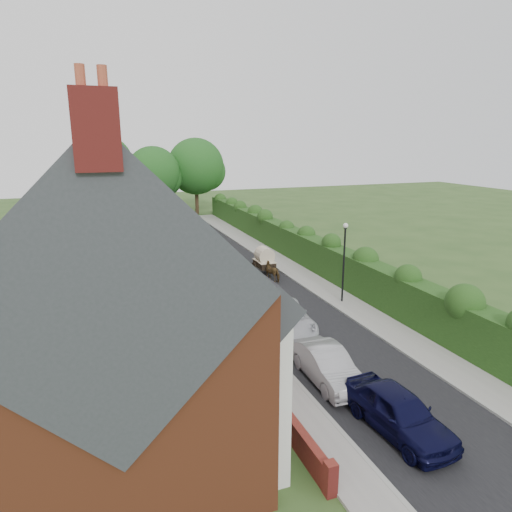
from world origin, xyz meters
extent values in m
plane|color=#2D4C1E|center=(0.00, 0.00, 0.00)|extent=(140.00, 140.00, 0.00)
cube|color=black|center=(-0.50, 11.00, 0.01)|extent=(6.00, 58.00, 0.02)
cube|color=gray|center=(3.60, 11.00, 0.06)|extent=(2.20, 58.00, 0.12)
cube|color=gray|center=(-4.35, 11.00, 0.06)|extent=(1.70, 58.00, 0.12)
cube|color=#989993|center=(2.55, 11.00, 0.07)|extent=(0.18, 58.00, 0.13)
cube|color=#989993|center=(-3.55, 11.00, 0.07)|extent=(0.18, 58.00, 0.13)
cube|color=#193D13|center=(5.40, 11.00, 1.25)|extent=(1.50, 58.00, 2.50)
cube|color=brown|center=(-11.00, 10.00, 3.25)|extent=(8.00, 40.00, 6.50)
cube|color=#2C2F34|center=(-11.00, 10.00, 6.50)|extent=(8.00, 40.20, 8.00)
cube|color=silver|center=(-6.65, -8.10, 2.60)|extent=(0.70, 2.40, 5.20)
cube|color=black|center=(-6.28, -8.10, 1.40)|extent=(0.06, 1.80, 1.60)
cube|color=black|center=(-6.28, -8.10, 3.80)|extent=(0.06, 1.80, 1.60)
cube|color=#2C2F34|center=(-6.80, -8.10, 5.60)|extent=(1.70, 2.60, 1.70)
cube|color=#3F2D2D|center=(-6.96, -6.00, 1.05)|extent=(0.08, 0.90, 2.10)
cube|color=silver|center=(-6.95, -6.10, 4.40)|extent=(0.12, 1.20, 1.60)
cube|color=silver|center=(-6.65, -3.10, 2.60)|extent=(0.70, 2.40, 5.20)
cube|color=black|center=(-6.28, -3.10, 1.40)|extent=(0.06, 1.80, 1.60)
cube|color=black|center=(-6.28, -3.10, 3.80)|extent=(0.06, 1.80, 1.60)
cube|color=#2C2F34|center=(-6.80, -3.10, 5.60)|extent=(1.70, 2.60, 1.70)
cube|color=#3F2D2D|center=(-6.96, -1.00, 1.05)|extent=(0.08, 0.90, 2.10)
cube|color=silver|center=(-6.95, -1.10, 4.40)|extent=(0.12, 1.20, 1.60)
cube|color=silver|center=(-6.65, 1.90, 2.60)|extent=(0.70, 2.40, 5.20)
cube|color=black|center=(-6.28, 1.90, 1.40)|extent=(0.06, 1.80, 1.60)
cube|color=black|center=(-6.28, 1.90, 3.80)|extent=(0.06, 1.80, 1.60)
cube|color=#2C2F34|center=(-6.80, 1.90, 5.60)|extent=(1.70, 2.60, 1.70)
cube|color=#3F2D2D|center=(-6.96, 4.00, 1.05)|extent=(0.08, 0.90, 2.10)
cube|color=silver|center=(-6.95, 3.90, 4.40)|extent=(0.12, 1.20, 1.60)
cube|color=silver|center=(-6.65, 6.90, 2.60)|extent=(0.70, 2.40, 5.20)
cube|color=black|center=(-6.28, 6.90, 1.40)|extent=(0.06, 1.80, 1.60)
cube|color=black|center=(-6.28, 6.90, 3.80)|extent=(0.06, 1.80, 1.60)
cube|color=#2C2F34|center=(-6.80, 6.90, 5.60)|extent=(1.70, 2.60, 1.70)
cube|color=#3F2D2D|center=(-6.96, 9.00, 1.05)|extent=(0.08, 0.90, 2.10)
cube|color=silver|center=(-6.95, 8.90, 4.40)|extent=(0.12, 1.20, 1.60)
cube|color=silver|center=(-6.65, 11.90, 2.60)|extent=(0.70, 2.40, 5.20)
cube|color=black|center=(-6.28, 11.90, 1.40)|extent=(0.06, 1.80, 1.60)
cube|color=black|center=(-6.28, 11.90, 3.80)|extent=(0.06, 1.80, 1.60)
cube|color=#2C2F34|center=(-6.80, 11.90, 5.60)|extent=(1.70, 2.60, 1.70)
cube|color=#3F2D2D|center=(-6.96, 14.00, 1.05)|extent=(0.08, 0.90, 2.10)
cube|color=silver|center=(-6.95, 13.90, 4.40)|extent=(0.12, 1.20, 1.60)
cube|color=silver|center=(-6.65, 16.90, 2.60)|extent=(0.70, 2.40, 5.20)
cube|color=black|center=(-6.28, 16.90, 1.40)|extent=(0.06, 1.80, 1.60)
cube|color=black|center=(-6.28, 16.90, 3.80)|extent=(0.06, 1.80, 1.60)
cube|color=#2C2F34|center=(-6.80, 16.90, 5.60)|extent=(1.70, 2.60, 1.70)
cube|color=#3F2D2D|center=(-6.96, 19.00, 1.05)|extent=(0.08, 0.90, 2.10)
cube|color=silver|center=(-6.95, 18.90, 4.40)|extent=(0.12, 1.20, 1.60)
cube|color=silver|center=(-6.65, 21.90, 2.60)|extent=(0.70, 2.40, 5.20)
cube|color=black|center=(-6.28, 21.90, 1.40)|extent=(0.06, 1.80, 1.60)
cube|color=black|center=(-6.28, 21.90, 3.80)|extent=(0.06, 1.80, 1.60)
cube|color=#2C2F34|center=(-6.80, 21.90, 5.60)|extent=(1.70, 2.60, 1.70)
cube|color=#3F2D2D|center=(-6.96, 24.00, 1.05)|extent=(0.08, 0.90, 2.10)
cube|color=silver|center=(-6.95, 23.90, 4.40)|extent=(0.12, 1.20, 1.60)
cube|color=silver|center=(-6.65, 26.90, 2.60)|extent=(0.70, 2.40, 5.20)
cube|color=black|center=(-6.28, 26.90, 1.40)|extent=(0.06, 1.80, 1.60)
cube|color=black|center=(-6.28, 26.90, 3.80)|extent=(0.06, 1.80, 1.60)
cube|color=#2C2F34|center=(-6.80, 26.90, 5.60)|extent=(1.70, 2.60, 1.70)
cube|color=#3F2D2D|center=(-6.96, 29.00, 1.05)|extent=(0.08, 0.90, 2.10)
cube|color=silver|center=(-6.95, 28.90, 4.40)|extent=(0.12, 1.20, 1.60)
cube|color=maroon|center=(-11.00, -10.00, 10.30)|extent=(0.90, 0.50, 1.60)
cylinder|color=#A14830|center=(-11.20, -10.00, 11.25)|extent=(0.20, 0.20, 0.50)
cylinder|color=#A14830|center=(-10.80, -10.00, 11.25)|extent=(0.20, 0.20, 0.50)
cube|color=maroon|center=(-11.00, -5.00, 10.30)|extent=(0.90, 0.50, 1.60)
cylinder|color=#A14830|center=(-11.20, -5.00, 11.25)|extent=(0.20, 0.20, 0.50)
cylinder|color=#A14830|center=(-10.80, -5.00, 11.25)|extent=(0.20, 0.20, 0.50)
cube|color=maroon|center=(-11.00, 0.00, 10.30)|extent=(0.90, 0.50, 1.60)
cylinder|color=#A14830|center=(-11.20, 0.00, 11.25)|extent=(0.20, 0.20, 0.50)
cylinder|color=#A14830|center=(-10.80, 0.00, 11.25)|extent=(0.20, 0.20, 0.50)
cube|color=maroon|center=(-11.00, 5.00, 10.30)|extent=(0.90, 0.50, 1.60)
cylinder|color=#A14830|center=(-11.20, 5.00, 11.25)|extent=(0.20, 0.20, 0.50)
cylinder|color=#A14830|center=(-10.80, 5.00, 11.25)|extent=(0.20, 0.20, 0.50)
cube|color=maroon|center=(-11.00, 10.00, 10.30)|extent=(0.90, 0.50, 1.60)
cylinder|color=#A14830|center=(-11.20, 10.00, 11.25)|extent=(0.20, 0.20, 0.50)
cylinder|color=#A14830|center=(-10.80, 10.00, 11.25)|extent=(0.20, 0.20, 0.50)
cube|color=maroon|center=(-11.00, 15.00, 10.30)|extent=(0.90, 0.50, 1.60)
cylinder|color=#A14830|center=(-11.20, 15.00, 11.25)|extent=(0.20, 0.20, 0.50)
cylinder|color=#A14830|center=(-10.80, 15.00, 11.25)|extent=(0.20, 0.20, 0.50)
cube|color=maroon|center=(-11.00, 20.00, 10.30)|extent=(0.90, 0.50, 1.60)
cylinder|color=#A14830|center=(-11.20, 20.00, 11.25)|extent=(0.20, 0.20, 0.50)
cylinder|color=#A14830|center=(-10.80, 20.00, 11.25)|extent=(0.20, 0.20, 0.50)
cube|color=maroon|center=(-11.00, 25.00, 10.30)|extent=(0.90, 0.50, 1.60)
cylinder|color=#A14830|center=(-11.20, 25.00, 11.25)|extent=(0.20, 0.20, 0.50)
cylinder|color=#A14830|center=(-10.80, 25.00, 11.25)|extent=(0.20, 0.20, 0.50)
cube|color=maroon|center=(-11.00, 30.00, 10.30)|extent=(0.90, 0.50, 1.60)
cylinder|color=#A14830|center=(-11.20, 30.00, 11.25)|extent=(0.20, 0.20, 0.50)
cylinder|color=#A14830|center=(-10.80, 30.00, 11.25)|extent=(0.20, 0.20, 0.50)
cube|color=maroon|center=(-5.35, -7.50, 0.45)|extent=(0.30, 4.70, 0.90)
cube|color=maroon|center=(-5.35, -2.50, 0.45)|extent=(0.30, 4.70, 0.90)
cube|color=maroon|center=(-5.35, 2.50, 0.45)|extent=(0.30, 4.70, 0.90)
cube|color=maroon|center=(-5.35, 7.50, 0.45)|extent=(0.30, 4.70, 0.90)
cube|color=maroon|center=(-5.35, 12.50, 0.45)|extent=(0.30, 4.70, 0.90)
cube|color=maroon|center=(-5.35, 17.50, 0.45)|extent=(0.30, 4.70, 0.90)
cube|color=maroon|center=(-5.35, 22.50, 0.45)|extent=(0.30, 4.70, 0.90)
cube|color=maroon|center=(-5.35, 27.50, 0.45)|extent=(0.30, 4.70, 0.90)
cube|color=maroon|center=(-5.35, -10.00, 0.55)|extent=(0.35, 0.35, 1.10)
cube|color=maroon|center=(-5.35, -5.00, 0.55)|extent=(0.35, 0.35, 1.10)
cube|color=maroon|center=(-5.35, 0.00, 0.55)|extent=(0.35, 0.35, 1.10)
cube|color=maroon|center=(-5.35, 5.00, 0.55)|extent=(0.35, 0.35, 1.10)
cube|color=maroon|center=(-5.35, 10.00, 0.55)|extent=(0.35, 0.35, 1.10)
cube|color=maroon|center=(-5.35, 15.00, 0.55)|extent=(0.35, 0.35, 1.10)
cube|color=maroon|center=(-5.35, 20.00, 0.55)|extent=(0.35, 0.35, 1.10)
cube|color=maroon|center=(-5.35, 25.00, 0.55)|extent=(0.35, 0.35, 1.10)
cube|color=maroon|center=(-5.35, 30.00, 0.55)|extent=(0.35, 0.35, 1.10)
cylinder|color=black|center=(3.40, 4.00, 2.40)|extent=(0.12, 0.12, 4.80)
cylinder|color=black|center=(3.40, 4.00, 4.85)|extent=(0.20, 0.20, 0.10)
sphere|color=silver|center=(3.40, 4.00, 5.00)|extent=(0.32, 0.32, 0.32)
cylinder|color=#332316|center=(-3.00, 40.00, 2.38)|extent=(0.50, 0.50, 4.75)
sphere|color=#1E531B|center=(-3.00, 40.00, 5.89)|extent=(6.80, 6.80, 6.80)
sphere|color=#1E531B|center=(-1.64, 40.30, 5.23)|extent=(4.76, 4.76, 4.76)
cylinder|color=#332316|center=(3.00, 42.00, 2.62)|extent=(0.50, 0.50, 5.25)
sphere|color=#1E531B|center=(3.00, 42.00, 6.51)|extent=(7.60, 7.60, 7.60)
sphere|color=#1E531B|center=(4.52, 42.30, 5.78)|extent=(5.32, 5.32, 5.32)
cylinder|color=#332316|center=(-9.00, 43.00, 2.75)|extent=(0.50, 0.50, 5.50)
sphere|color=#1E531B|center=(-9.00, 43.00, 6.82)|extent=(8.00, 8.00, 8.00)
sphere|color=#1E531B|center=(-7.40, 43.30, 6.05)|extent=(5.60, 5.60, 5.60)
imported|color=black|center=(-1.60, -8.19, 0.79)|extent=(2.20, 4.77, 1.58)
imported|color=#98979C|center=(-2.25, -4.20, 0.75)|extent=(1.67, 4.56, 1.49)
imported|color=silver|center=(-1.60, 1.40, 0.71)|extent=(3.08, 5.41, 1.42)
imported|color=white|center=(-1.98, 7.27, 0.70)|extent=(2.92, 5.12, 1.40)
imported|color=#0F331B|center=(-1.60, 15.85, 0.79)|extent=(2.62, 4.91, 1.59)
imported|color=maroon|center=(-1.60, 21.80, 0.77)|extent=(2.43, 4.87, 1.53)
imported|color=tan|center=(-2.62, 27.40, 0.68)|extent=(3.15, 5.25, 1.36)
imported|color=slate|center=(-2.10, 32.41, 0.80)|extent=(3.41, 5.86, 1.60)
imported|color=black|center=(-3.00, 36.34, 0.71)|extent=(1.69, 4.16, 1.41)
imported|color=#4D381C|center=(1.10, 9.87, 0.69)|extent=(1.30, 1.81, 1.39)
cube|color=black|center=(1.10, 11.63, 0.83)|extent=(1.17, 1.95, 0.49)
cylinder|color=#C5B699|center=(1.10, 11.63, 1.51)|extent=(1.27, 1.22, 1.27)
cube|color=#C5B699|center=(1.10, 11.63, 1.07)|extent=(1.29, 2.00, 0.04)
cylinder|color=black|center=(0.46, 12.22, 0.44)|extent=(0.08, 0.88, 0.88)
cylinder|color=black|center=(1.73, 12.22, 0.44)|extent=(0.08, 0.88, 0.88)
cylinder|color=black|center=(0.76, 10.55, 0.88)|extent=(0.06, 1.76, 0.06)
cylinder|color=black|center=(1.44, 10.55, 0.88)|extent=(0.06, 1.76, 0.06)
imported|color=silver|center=(-2.33, 36.74, 0.72)|extent=(2.03, 4.34, 1.44)
camera|label=1|loc=(-11.29, -19.75, 10.14)|focal=32.00mm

